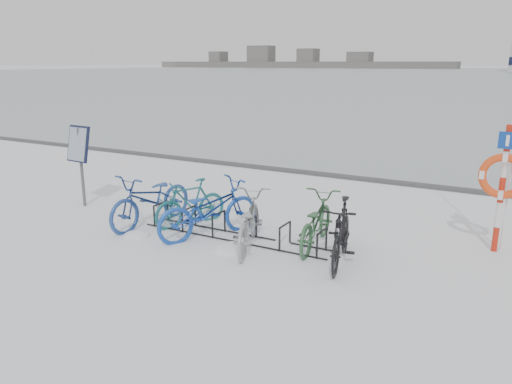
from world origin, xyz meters
name	(u,v)px	position (x,y,z in m)	size (l,w,h in m)	color
ground	(234,238)	(0.00, 0.00, 0.00)	(900.00, 900.00, 0.00)	white
quay_edge	(339,176)	(0.00, 5.90, 0.05)	(400.00, 0.25, 0.10)	#3F3F42
bike_rack	(234,229)	(0.00, 0.00, 0.18)	(4.00, 0.48, 0.46)	black
info_board	(79,149)	(-4.27, 0.16, 1.37)	(0.65, 0.28, 1.90)	#595B5E
lifebuoy_station	(503,177)	(4.46, 1.61, 1.39)	(0.80, 0.23, 4.14)	red
shoreline	(289,63)	(-122.02, 260.00, 2.79)	(180.00, 12.00, 9.50)	#474747
bike_0	(152,197)	(-1.96, -0.09, 0.58)	(0.76, 2.20, 1.15)	#25458C
bike_1	(190,201)	(-1.23, 0.27, 0.50)	(0.47, 1.66, 0.99)	#1E676D
bike_2	(209,208)	(-0.49, -0.14, 0.57)	(0.76, 2.19, 1.15)	#1B49AF
bike_3	(248,220)	(0.47, -0.28, 0.52)	(0.69, 1.98, 1.04)	gray
bike_4	(316,219)	(1.52, 0.38, 0.50)	(0.66, 1.91, 1.00)	#2D5834
bike_5	(341,231)	(2.21, -0.17, 0.56)	(0.52, 1.86, 1.12)	black
snow_drifts	(211,240)	(-0.31, -0.35, 0.00)	(4.07, 1.96, 0.24)	white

